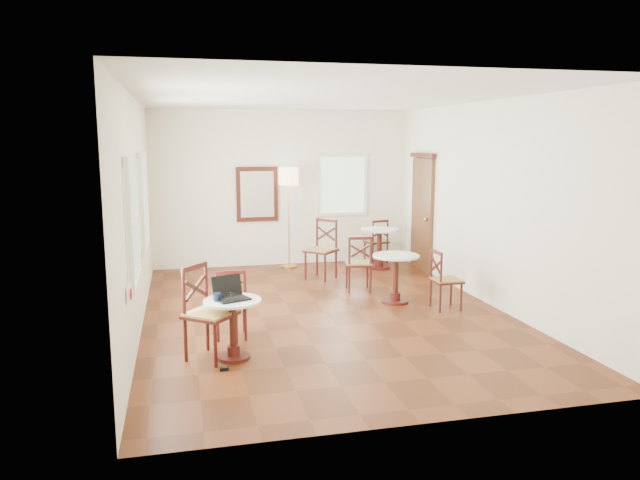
# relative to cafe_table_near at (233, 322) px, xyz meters

# --- Properties ---
(ground) EXTENTS (7.00, 7.00, 0.00)m
(ground) POSITION_rel_cafe_table_near_xyz_m (1.43, 1.53, -0.42)
(ground) COLOR #56250E
(ground) RESTS_ON ground
(room_shell) EXTENTS (5.02, 7.02, 3.01)m
(room_shell) POSITION_rel_cafe_table_near_xyz_m (1.37, 1.80, 1.47)
(room_shell) COLOR white
(room_shell) RESTS_ON ground
(cafe_table_near) EXTENTS (0.64, 0.64, 0.68)m
(cafe_table_near) POSITION_rel_cafe_table_near_xyz_m (0.00, 0.00, 0.00)
(cafe_table_near) COLOR #481612
(cafe_table_near) RESTS_ON ground
(cafe_table_mid) EXTENTS (0.70, 0.70, 0.74)m
(cafe_table_mid) POSITION_rel_cafe_table_near_xyz_m (2.59, 1.80, 0.03)
(cafe_table_mid) COLOR #481612
(cafe_table_mid) RESTS_ON ground
(cafe_table_back) EXTENTS (0.72, 0.72, 0.76)m
(cafe_table_back) POSITION_rel_cafe_table_near_xyz_m (3.15, 4.19, 0.05)
(cafe_table_back) COLOR #481612
(cafe_table_back) RESTS_ON ground
(chair_near_a) EXTENTS (0.43, 0.43, 0.88)m
(chair_near_a) POSITION_rel_cafe_table_near_xyz_m (0.04, 0.73, 0.02)
(chair_near_a) COLOR #481612
(chair_near_a) RESTS_ON ground
(chair_near_b) EXTENTS (0.69, 0.69, 1.06)m
(chair_near_b) POSITION_rel_cafe_table_near_xyz_m (-0.26, 0.07, 0.11)
(chair_near_b) COLOR #481612
(chair_near_b) RESTS_ON ground
(chair_mid_a) EXTENTS (0.48, 0.48, 0.92)m
(chair_mid_a) POSITION_rel_cafe_table_near_xyz_m (2.26, 2.64, 0.03)
(chair_mid_a) COLOR #481612
(chair_mid_a) RESTS_ON ground
(chair_mid_b) EXTENTS (0.40, 0.40, 0.87)m
(chair_mid_b) POSITION_rel_cafe_table_near_xyz_m (3.17, 1.33, 0.01)
(chair_mid_b) COLOR #481612
(chair_mid_b) RESTS_ON ground
(chair_back_a) EXTENTS (0.47, 0.47, 0.87)m
(chair_back_a) POSITION_rel_cafe_table_near_xyz_m (3.27, 4.73, 0.01)
(chair_back_a) COLOR #481612
(chair_back_a) RESTS_ON ground
(chair_back_b) EXTENTS (0.68, 0.68, 1.05)m
(chair_back_b) POSITION_rel_cafe_table_near_xyz_m (1.89, 3.64, 0.10)
(chair_back_b) COLOR #481612
(chair_back_b) RESTS_ON ground
(floor_lamp) EXTENTS (0.37, 0.37, 1.92)m
(floor_lamp) POSITION_rel_cafe_table_near_xyz_m (1.49, 4.68, 1.20)
(floor_lamp) COLOR #BF8C3F
(floor_lamp) RESTS_ON ground
(laptop) EXTENTS (0.44, 0.40, 0.25)m
(laptop) POSITION_rel_cafe_table_near_xyz_m (-0.02, 0.04, 0.32)
(laptop) COLOR black
(laptop) RESTS_ON cafe_table_near
(mouse) EXTENTS (0.11, 0.09, 0.04)m
(mouse) POSITION_rel_cafe_table_near_xyz_m (-0.14, 0.06, 0.28)
(mouse) COLOR black
(mouse) RESTS_ON cafe_table_near
(navy_mug) EXTENTS (0.12, 0.08, 0.09)m
(navy_mug) POSITION_rel_cafe_table_near_xyz_m (-0.16, -0.02, 0.31)
(navy_mug) COLOR black
(navy_mug) RESTS_ON cafe_table_near
(water_glass) EXTENTS (0.05, 0.05, 0.09)m
(water_glass) POSITION_rel_cafe_table_near_xyz_m (-0.01, -0.03, 0.30)
(water_glass) COLOR white
(water_glass) RESTS_ON cafe_table_near
(power_adapter) EXTENTS (0.09, 0.06, 0.04)m
(power_adapter) POSITION_rel_cafe_table_near_xyz_m (-0.13, -0.34, -0.40)
(power_adapter) COLOR black
(power_adapter) RESTS_ON ground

